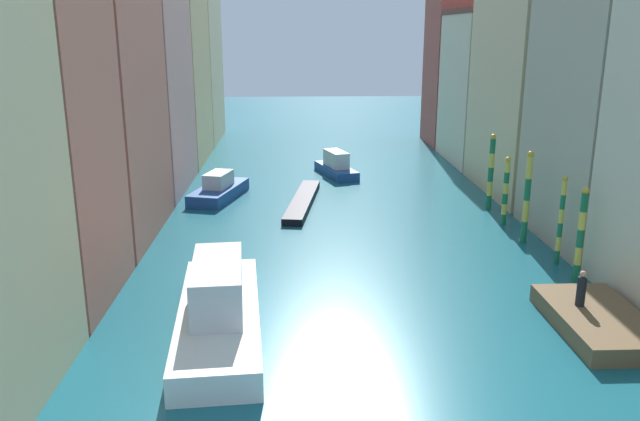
% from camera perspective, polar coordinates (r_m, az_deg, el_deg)
% --- Properties ---
extents(ground_plane, '(154.00, 154.00, 0.00)m').
position_cam_1_polar(ground_plane, '(39.32, 2.05, -0.98)').
color(ground_plane, '#196070').
extents(building_left_1, '(6.19, 7.36, 22.12)m').
position_cam_1_polar(building_left_1, '(28.50, -25.74, 13.73)').
color(building_left_1, '#C6705B').
rests_on(building_left_1, ground).
extents(building_left_2, '(6.19, 10.70, 17.24)m').
position_cam_1_polar(building_left_2, '(37.33, -19.77, 10.72)').
color(building_left_2, '#C6705B').
rests_on(building_left_2, ground).
extents(building_left_3, '(6.19, 10.74, 16.62)m').
position_cam_1_polar(building_left_3, '(47.88, -15.91, 11.59)').
color(building_left_3, tan).
rests_on(building_left_3, ground).
extents(building_left_4, '(6.19, 10.80, 20.14)m').
position_cam_1_polar(building_left_4, '(58.52, -13.57, 14.14)').
color(building_left_4, '#DBB77A').
rests_on(building_left_4, ground).
extents(building_left_5, '(6.19, 11.10, 17.47)m').
position_cam_1_polar(building_left_5, '(69.55, -11.74, 13.34)').
color(building_left_5, beige).
rests_on(building_left_5, ground).
extents(building_right_2, '(6.19, 9.71, 17.09)m').
position_cam_1_polar(building_right_2, '(37.53, 24.75, 10.12)').
color(building_right_2, '#BCB299').
rests_on(building_right_2, ground).
extents(building_right_3, '(6.19, 12.00, 17.68)m').
position_cam_1_polar(building_right_3, '(47.78, 18.72, 11.99)').
color(building_right_3, beige).
rests_on(building_right_3, ground).
extents(building_right_4, '(6.19, 10.45, 13.11)m').
position_cam_1_polar(building_right_4, '(58.67, 14.60, 10.63)').
color(building_right_4, beige).
rests_on(building_right_4, ground).
extents(building_right_5, '(6.19, 7.64, 17.00)m').
position_cam_1_polar(building_right_5, '(67.54, 12.42, 13.04)').
color(building_right_5, '#B25147').
rests_on(building_right_5, ground).
extents(waterfront_dock, '(3.31, 5.96, 0.74)m').
position_cam_1_polar(waterfront_dock, '(27.61, 23.64, -9.05)').
color(waterfront_dock, brown).
rests_on(waterfront_dock, ground).
extents(person_on_dock, '(0.36, 0.36, 1.47)m').
position_cam_1_polar(person_on_dock, '(27.58, 22.30, -6.55)').
color(person_on_dock, black).
rests_on(person_on_dock, waterfront_dock).
extents(mooring_pole_0, '(0.34, 0.34, 4.55)m').
position_cam_1_polar(mooring_pole_0, '(31.66, 22.25, -1.97)').
color(mooring_pole_0, '#197247').
rests_on(mooring_pole_0, ground).
extents(mooring_pole_1, '(0.27, 0.27, 4.54)m').
position_cam_1_polar(mooring_pole_1, '(33.71, 20.71, -0.80)').
color(mooring_pole_1, '#197247').
rests_on(mooring_pole_1, ground).
extents(mooring_pole_2, '(0.36, 0.36, 5.13)m').
position_cam_1_polar(mooring_pole_2, '(36.56, 18.00, 1.20)').
color(mooring_pole_2, '#197247').
rests_on(mooring_pole_2, ground).
extents(mooring_pole_3, '(0.35, 0.35, 4.17)m').
position_cam_1_polar(mooring_pole_3, '(39.75, 16.25, 1.76)').
color(mooring_pole_3, '#197247').
rests_on(mooring_pole_3, ground).
extents(mooring_pole_4, '(0.38, 0.38, 4.98)m').
position_cam_1_polar(mooring_pole_4, '(42.89, 15.01, 3.41)').
color(mooring_pole_4, '#197247').
rests_on(mooring_pole_4, ground).
extents(vaporetto_white, '(3.89, 10.58, 2.88)m').
position_cam_1_polar(vaporetto_white, '(25.25, -9.04, -8.62)').
color(vaporetto_white, white).
rests_on(vaporetto_white, ground).
extents(gondola_black, '(2.72, 10.42, 0.46)m').
position_cam_1_polar(gondola_black, '(43.14, -1.56, 0.86)').
color(gondola_black, black).
rests_on(gondola_black, ground).
extents(motorboat_0, '(3.39, 5.97, 1.99)m').
position_cam_1_polar(motorboat_0, '(51.76, 1.45, 3.97)').
color(motorboat_0, '#234C93').
rests_on(motorboat_0, ground).
extents(motorboat_1, '(3.87, 6.61, 1.84)m').
position_cam_1_polar(motorboat_1, '(45.20, -9.03, 1.88)').
color(motorboat_1, '#234C93').
rests_on(motorboat_1, ground).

